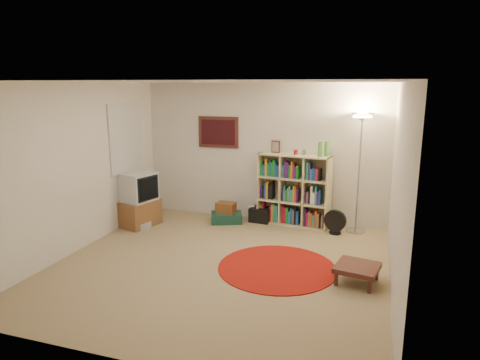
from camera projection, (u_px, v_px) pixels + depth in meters
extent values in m
cube|color=#967F58|center=(220.00, 266.00, 5.97)|extent=(4.50, 4.50, 0.02)
cube|color=white|center=(218.00, 81.00, 5.42)|extent=(4.50, 4.50, 0.02)
cube|color=silver|center=(263.00, 153.00, 7.79)|extent=(4.50, 0.02, 2.50)
cube|color=silver|center=(124.00, 232.00, 3.60)|extent=(4.50, 0.02, 2.50)
cube|color=silver|center=(77.00, 168.00, 6.37)|extent=(0.02, 4.50, 2.50)
cube|color=silver|center=(399.00, 190.00, 5.02)|extent=(0.02, 4.50, 2.50)
cube|color=#3F1B16|center=(218.00, 132.00, 7.94)|extent=(0.78, 0.04, 0.58)
cube|color=#470E15|center=(218.00, 132.00, 7.93)|extent=(0.66, 0.01, 0.46)
cube|color=white|center=(126.00, 138.00, 7.51)|extent=(0.03, 1.00, 1.20)
cube|color=beige|center=(368.00, 161.00, 7.23)|extent=(0.08, 0.01, 0.12)
cube|color=#CEC289|center=(293.00, 224.00, 7.71)|extent=(1.32, 0.54, 0.03)
cube|color=#CEC289|center=(295.00, 155.00, 7.44)|extent=(1.32, 0.54, 0.03)
cube|color=#CEC289|center=(261.00, 186.00, 7.84)|extent=(0.08, 0.37, 1.28)
cube|color=#CEC289|center=(329.00, 194.00, 7.31)|extent=(0.08, 0.37, 1.28)
cube|color=#CEC289|center=(297.00, 188.00, 7.73)|extent=(1.27, 0.20, 1.28)
cube|color=#CEC289|center=(282.00, 189.00, 7.67)|extent=(0.08, 0.35, 1.22)
cube|color=#CEC289|center=(305.00, 191.00, 7.48)|extent=(0.08, 0.35, 1.22)
cube|color=#CEC289|center=(293.00, 202.00, 7.62)|extent=(1.26, 0.51, 0.03)
cube|color=#CEC289|center=(294.00, 178.00, 7.53)|extent=(1.26, 0.51, 0.03)
cube|color=orange|center=(262.00, 212.00, 7.90)|extent=(0.06, 0.15, 0.28)
cube|color=#B3192F|center=(264.00, 211.00, 7.87)|extent=(0.06, 0.15, 0.33)
cube|color=#CC4C19|center=(266.00, 214.00, 7.87)|extent=(0.06, 0.15, 0.22)
cube|color=#411966|center=(268.00, 214.00, 7.85)|extent=(0.05, 0.15, 0.22)
cube|color=#CC4C19|center=(270.00, 215.00, 7.84)|extent=(0.05, 0.15, 0.20)
cube|color=#B3192F|center=(271.00, 213.00, 7.82)|extent=(0.05, 0.15, 0.27)
cube|color=orange|center=(273.00, 212.00, 7.80)|extent=(0.06, 0.15, 0.32)
cube|color=teal|center=(275.00, 212.00, 7.78)|extent=(0.06, 0.15, 0.33)
cube|color=teal|center=(277.00, 213.00, 7.76)|extent=(0.06, 0.15, 0.30)
cube|color=#411966|center=(262.00, 192.00, 7.81)|extent=(0.06, 0.15, 0.21)
cube|color=black|center=(264.00, 192.00, 7.79)|extent=(0.06, 0.15, 0.23)
cube|color=#194599|center=(266.00, 191.00, 7.77)|extent=(0.05, 0.15, 0.27)
cube|color=orange|center=(268.00, 190.00, 7.75)|extent=(0.06, 0.15, 0.31)
cube|color=black|center=(270.00, 192.00, 7.74)|extent=(0.06, 0.15, 0.23)
cube|color=black|center=(273.00, 190.00, 7.72)|extent=(0.06, 0.15, 0.32)
cube|color=#198024|center=(262.00, 169.00, 7.72)|extent=(0.06, 0.15, 0.25)
cube|color=#194599|center=(265.00, 170.00, 7.70)|extent=(0.07, 0.15, 0.21)
cube|color=orange|center=(267.00, 167.00, 7.67)|extent=(0.06, 0.15, 0.32)
cube|color=#198024|center=(269.00, 170.00, 7.66)|extent=(0.06, 0.15, 0.24)
cube|color=#194599|center=(271.00, 168.00, 7.64)|extent=(0.04, 0.15, 0.29)
cube|color=#198024|center=(273.00, 169.00, 7.63)|extent=(0.05, 0.15, 0.26)
cube|color=#198024|center=(275.00, 168.00, 7.61)|extent=(0.06, 0.15, 0.31)
cube|color=#194599|center=(277.00, 170.00, 7.60)|extent=(0.04, 0.15, 0.25)
cube|color=#194599|center=(279.00, 171.00, 7.59)|extent=(0.06, 0.15, 0.21)
cube|color=#B3192F|center=(284.00, 214.00, 7.71)|extent=(0.06, 0.15, 0.31)
cube|color=#B3192F|center=(286.00, 215.00, 7.70)|extent=(0.06, 0.15, 0.29)
cube|color=#198024|center=(288.00, 215.00, 7.68)|extent=(0.06, 0.15, 0.29)
cube|color=teal|center=(290.00, 217.00, 7.67)|extent=(0.06, 0.15, 0.22)
cube|color=#194599|center=(292.00, 215.00, 7.64)|extent=(0.06, 0.15, 0.29)
cube|color=#8C6A4C|center=(294.00, 216.00, 7.63)|extent=(0.04, 0.15, 0.26)
cube|color=black|center=(296.00, 216.00, 7.61)|extent=(0.05, 0.15, 0.29)
cube|color=#194599|center=(298.00, 217.00, 7.60)|extent=(0.06, 0.15, 0.25)
cube|color=#411966|center=(284.00, 194.00, 7.64)|extent=(0.05, 0.15, 0.22)
cube|color=teal|center=(285.00, 193.00, 7.62)|extent=(0.05, 0.15, 0.27)
cube|color=#198024|center=(287.00, 195.00, 7.61)|extent=(0.05, 0.15, 0.21)
cube|color=#8C6A4C|center=(289.00, 194.00, 7.59)|extent=(0.05, 0.15, 0.24)
cube|color=teal|center=(291.00, 194.00, 7.58)|extent=(0.04, 0.15, 0.27)
cube|color=teal|center=(293.00, 195.00, 7.56)|extent=(0.06, 0.15, 0.22)
cube|color=orange|center=(295.00, 193.00, 7.54)|extent=(0.04, 0.15, 0.29)
cube|color=#CC4C19|center=(296.00, 194.00, 7.53)|extent=(0.05, 0.15, 0.28)
cube|color=#411966|center=(298.00, 195.00, 7.52)|extent=(0.05, 0.15, 0.23)
cube|color=teal|center=(284.00, 171.00, 7.55)|extent=(0.04, 0.15, 0.22)
cube|color=#411966|center=(286.00, 169.00, 7.52)|extent=(0.06, 0.15, 0.30)
cube|color=#411966|center=(288.00, 170.00, 7.50)|extent=(0.06, 0.15, 0.29)
cube|color=#198024|center=(291.00, 172.00, 7.49)|extent=(0.06, 0.15, 0.24)
cube|color=orange|center=(293.00, 170.00, 7.47)|extent=(0.04, 0.15, 0.31)
cube|color=#B3192F|center=(294.00, 171.00, 7.46)|extent=(0.05, 0.15, 0.27)
cube|color=#411966|center=(296.00, 173.00, 7.45)|extent=(0.05, 0.15, 0.22)
cube|color=#198024|center=(298.00, 172.00, 7.43)|extent=(0.06, 0.15, 0.24)
cube|color=#411966|center=(306.00, 217.00, 7.53)|extent=(0.05, 0.15, 0.31)
cube|color=#B3192F|center=(308.00, 219.00, 7.52)|extent=(0.05, 0.15, 0.24)
cube|color=#8C6A4C|center=(310.00, 218.00, 7.51)|extent=(0.05, 0.15, 0.28)
cube|color=#CC4C19|center=(312.00, 219.00, 7.50)|extent=(0.06, 0.15, 0.25)
cube|color=teal|center=(314.00, 220.00, 7.48)|extent=(0.06, 0.15, 0.22)
cube|color=#CC4C19|center=(317.00, 218.00, 7.45)|extent=(0.05, 0.15, 0.30)
cube|color=#8C6A4C|center=(319.00, 220.00, 7.44)|extent=(0.06, 0.15, 0.26)
cube|color=black|center=(321.00, 222.00, 7.43)|extent=(0.05, 0.15, 0.20)
cube|color=#8C6A4C|center=(323.00, 221.00, 7.41)|extent=(0.05, 0.15, 0.24)
cube|color=#411966|center=(307.00, 197.00, 7.45)|extent=(0.05, 0.15, 0.21)
cube|color=#8C6A4C|center=(308.00, 197.00, 7.44)|extent=(0.04, 0.15, 0.21)
cube|color=black|center=(310.00, 195.00, 7.42)|extent=(0.05, 0.15, 0.29)
cube|color=white|center=(312.00, 195.00, 7.40)|extent=(0.05, 0.15, 0.31)
cube|color=white|center=(314.00, 198.00, 7.40)|extent=(0.06, 0.15, 0.21)
cube|color=teal|center=(317.00, 195.00, 7.37)|extent=(0.05, 0.15, 0.33)
cube|color=#411966|center=(318.00, 198.00, 7.36)|extent=(0.05, 0.15, 0.24)
cube|color=#194599|center=(320.00, 197.00, 7.34)|extent=(0.05, 0.15, 0.27)
cube|color=teal|center=(308.00, 171.00, 7.35)|extent=(0.06, 0.15, 0.32)
cube|color=#411966|center=(310.00, 172.00, 7.34)|extent=(0.05, 0.15, 0.29)
cube|color=teal|center=(312.00, 174.00, 7.33)|extent=(0.04, 0.15, 0.20)
cube|color=#194599|center=(313.00, 174.00, 7.32)|extent=(0.05, 0.15, 0.22)
cube|color=#194599|center=(315.00, 175.00, 7.31)|extent=(0.05, 0.15, 0.21)
cube|color=#B3192F|center=(317.00, 175.00, 7.29)|extent=(0.07, 0.15, 0.22)
cube|color=black|center=(320.00, 175.00, 7.27)|extent=(0.05, 0.15, 0.21)
cube|color=#3F1B16|center=(276.00, 147.00, 7.58)|extent=(0.16, 0.04, 0.22)
cube|color=gray|center=(275.00, 147.00, 7.57)|extent=(0.12, 0.03, 0.17)
cylinder|color=#A60F1F|center=(296.00, 152.00, 7.42)|extent=(0.08, 0.08, 0.08)
cylinder|color=#B7B6BB|center=(304.00, 152.00, 7.35)|extent=(0.07, 0.07, 0.10)
cylinder|color=#50A740|center=(320.00, 149.00, 7.18)|extent=(0.08, 0.08, 0.26)
cylinder|color=#50A740|center=(326.00, 149.00, 7.20)|extent=(0.08, 0.08, 0.26)
cylinder|color=#B7B6BB|center=(355.00, 231.00, 7.33)|extent=(0.42, 0.42, 0.03)
cylinder|color=#B7B6BB|center=(359.00, 176.00, 7.12)|extent=(0.04, 0.04, 1.89)
cone|color=#B7B6BB|center=(362.00, 117.00, 6.91)|extent=(0.50, 0.50, 0.15)
cylinder|color=#FFD88C|center=(362.00, 117.00, 6.91)|extent=(0.40, 0.40, 0.02)
cylinder|color=black|center=(335.00, 233.00, 7.23)|extent=(0.23, 0.23, 0.03)
cylinder|color=black|center=(335.00, 227.00, 7.21)|extent=(0.05, 0.05, 0.15)
cylinder|color=black|center=(335.00, 220.00, 7.16)|extent=(0.38, 0.16, 0.37)
cube|color=brown|center=(140.00, 213.00, 7.61)|extent=(0.62, 0.76, 0.46)
cube|color=silver|center=(139.00, 187.00, 7.50)|extent=(0.59, 0.65, 0.50)
cube|color=black|center=(148.00, 188.00, 7.38)|extent=(0.14, 0.46, 0.42)
cube|color=black|center=(148.00, 189.00, 7.38)|extent=(0.12, 0.41, 0.37)
cube|color=silver|center=(141.00, 225.00, 7.48)|extent=(0.39, 0.35, 0.11)
cube|color=#153A2F|center=(226.00, 218.00, 7.81)|extent=(0.64, 0.53, 0.18)
cube|color=brown|center=(226.00, 208.00, 7.78)|extent=(0.35, 0.27, 0.19)
cube|color=black|center=(261.00, 215.00, 7.86)|extent=(0.40, 0.34, 0.26)
cylinder|color=silver|center=(251.00, 213.00, 7.96)|extent=(0.14, 0.14, 0.26)
cylinder|color=maroon|center=(277.00, 268.00, 5.87)|extent=(1.63, 1.63, 0.01)
cube|color=#3F1B16|center=(357.00, 268.00, 5.40)|extent=(0.60, 0.60, 0.06)
cube|color=#3F1B16|center=(336.00, 279.00, 5.35)|extent=(0.05, 0.05, 0.18)
cube|color=#3F1B16|center=(370.00, 286.00, 5.15)|extent=(0.05, 0.05, 0.18)
cube|color=#3F1B16|center=(345.00, 267.00, 5.70)|extent=(0.05, 0.05, 0.18)
cube|color=#3F1B16|center=(377.00, 273.00, 5.50)|extent=(0.05, 0.05, 0.18)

